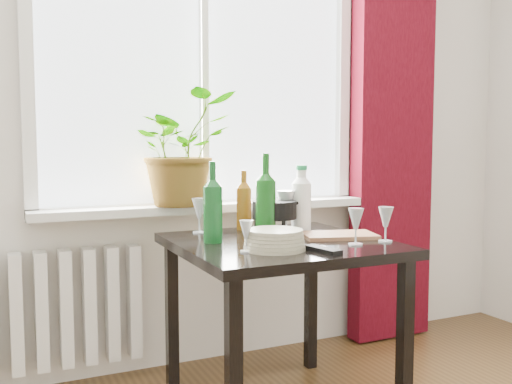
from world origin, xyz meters
name	(u,v)px	position (x,y,z in m)	size (l,w,h in m)	color
window	(202,53)	(0.00, 2.22, 1.60)	(1.72, 0.08, 1.62)	white
windowsill	(208,207)	(0.00, 2.15, 0.82)	(1.72, 0.20, 0.04)	silver
curtain	(392,117)	(1.12, 2.12, 1.30)	(0.50, 0.12, 2.56)	#38050D
radiator	(54,310)	(-0.75, 2.18, 0.38)	(0.80, 0.10, 0.55)	white
table	(280,262)	(0.10, 1.55, 0.65)	(0.85, 0.85, 0.74)	black
potted_plant	(181,148)	(-0.16, 2.10, 1.12)	(0.50, 0.43, 0.55)	#2E6E1D
wine_bottle_left	(213,201)	(-0.17, 1.63, 0.91)	(0.08, 0.08, 0.34)	#0D4618
wine_bottle_right	(266,195)	(0.08, 1.64, 0.93)	(0.09, 0.09, 0.37)	#0D4510
bottle_amber	(244,199)	(0.09, 1.90, 0.88)	(0.07, 0.07, 0.29)	brown
cleaning_bottle	(301,198)	(0.29, 1.72, 0.90)	(0.09, 0.09, 0.32)	white
wineglass_front_right	(356,226)	(0.32, 1.33, 0.82)	(0.06, 0.06, 0.15)	silver
wineglass_far_right	(386,224)	(0.48, 1.34, 0.81)	(0.06, 0.06, 0.15)	#B6BCC4
wineglass_back_center	(286,211)	(0.22, 1.73, 0.84)	(0.08, 0.08, 0.20)	silver
wineglass_back_left	(199,215)	(-0.14, 1.88, 0.82)	(0.07, 0.07, 0.16)	silver
wineglass_front_left	(246,236)	(-0.13, 1.37, 0.80)	(0.05, 0.05, 0.12)	silver
plate_stack	(274,240)	(-0.02, 1.37, 0.78)	(0.24, 0.24, 0.08)	#BAB79A
fondue_pot	(274,218)	(0.14, 1.69, 0.82)	(0.23, 0.20, 0.15)	black
tv_remote	(323,250)	(0.13, 1.26, 0.75)	(0.05, 0.17, 0.02)	black
cutting_board	(339,235)	(0.37, 1.52, 0.75)	(0.31, 0.20, 0.02)	#936342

